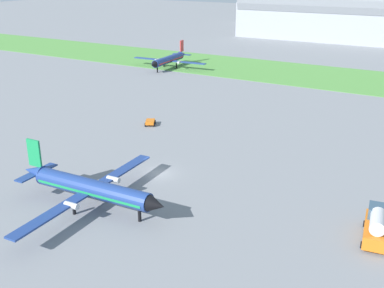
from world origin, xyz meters
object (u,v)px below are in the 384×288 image
airplane_taxiing_turboprop (169,59)px  fuel_truck_by_runway (377,225)px  airplane_foreground_turboprop (89,187)px  baggage_cart_midfield (150,122)px

airplane_taxiing_turboprop → fuel_truck_by_runway: airplane_taxiing_turboprop is taller
airplane_foreground_turboprop → fuel_truck_by_runway: (30.45, 9.72, -1.04)m
baggage_cart_midfield → airplane_taxiing_turboprop: bearing=0.5°
baggage_cart_midfield → fuel_truck_by_runway: 46.27m
airplane_taxiing_turboprop → baggage_cart_midfield: size_ratio=7.69×
airplane_foreground_turboprop → airplane_taxiing_turboprop: (-36.06, 73.53, -0.15)m
airplane_foreground_turboprop → fuel_truck_by_runway: 31.98m
airplane_foreground_turboprop → baggage_cart_midfield: size_ratio=8.17×
airplane_foreground_turboprop → baggage_cart_midfield: airplane_foreground_turboprop is taller
airplane_foreground_turboprop → airplane_taxiing_turboprop: size_ratio=1.06×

